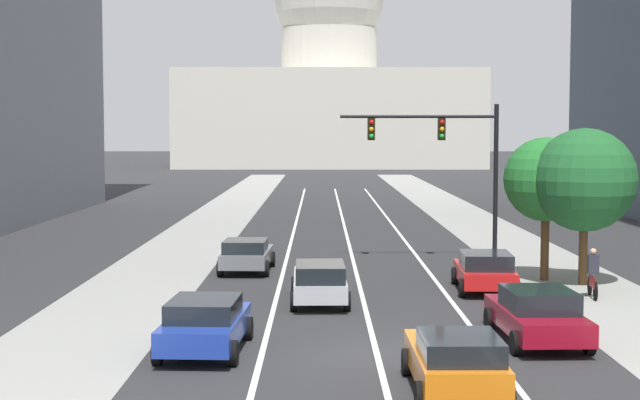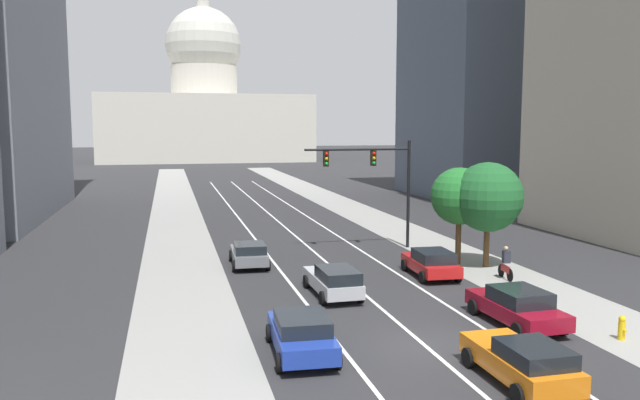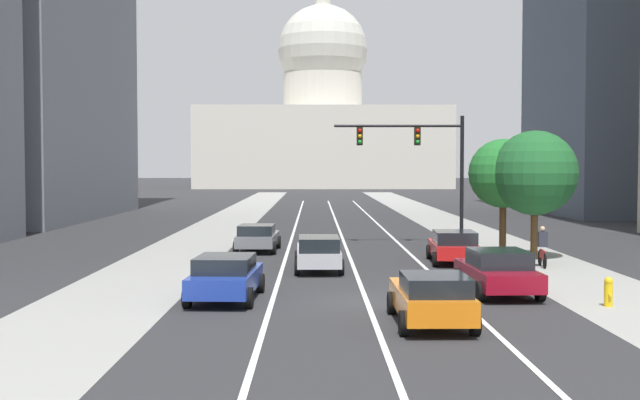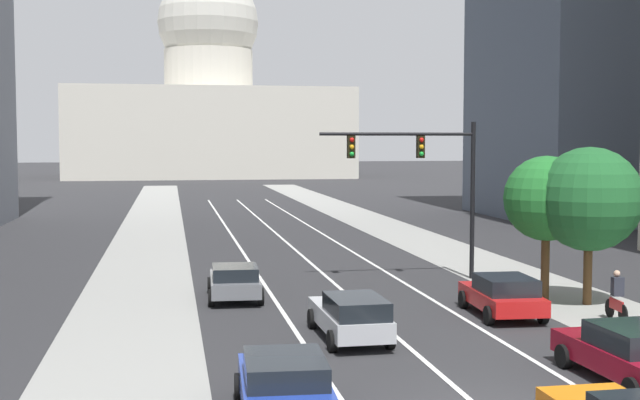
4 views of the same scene
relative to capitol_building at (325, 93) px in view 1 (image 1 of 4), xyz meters
The scene contains 17 objects.
ground_plane 91.85m from the capitol_building, 90.00° to the right, with size 400.00×400.00×0.00m, color #2B2B2D.
sidewalk_left 97.15m from the capitol_building, 94.84° to the right, with size 4.44×130.00×0.01m, color gray.
sidewalk_right 97.15m from the capitol_building, 85.16° to the right, with size 4.44×130.00×0.01m, color gray.
lane_stripe_left 106.78m from the capitol_building, 91.60° to the right, with size 0.16×90.00×0.01m, color white.
lane_stripe_center 106.74m from the capitol_building, 90.00° to the right, with size 0.16×90.00×0.01m, color white.
lane_stripe_right 106.78m from the capitol_building, 88.40° to the right, with size 0.16×90.00×0.01m, color white.
capitol_building is the anchor object (origin of this frame).
car_orange 135.33m from the capitol_building, 89.37° to the right, with size 2.03×4.34×1.44m.
car_crimson 130.17m from the capitol_building, 88.04° to the right, with size 2.25×4.78×1.48m.
car_silver 124.43m from the capitol_building, 90.68° to the right, with size 2.00×4.59×1.45m.
car_red 121.97m from the capitol_building, 87.91° to the right, with size 2.24×4.28×1.43m.
car_gray 117.29m from the capitol_building, 92.18° to the right, with size 2.15×4.21×1.36m.
car_blue 131.39m from the capitol_building, 91.94° to the right, with size 2.25×4.46×1.43m.
traffic_signal_mast 113.81m from the capitol_building, 87.92° to the right, with size 6.91×0.39×6.89m.
cyclist 123.54m from the capitol_building, 86.32° to the right, with size 0.38×1.70×1.72m.
street_tree_near_right 120.50m from the capitol_building, 86.03° to the right, with size 3.84×3.84×5.84m.
street_tree_mid_right 119.34m from the capitol_building, 86.56° to the right, with size 3.22×3.22×5.50m.
Camera 1 is at (-1.46, -24.33, 5.75)m, focal length 53.96 mm.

